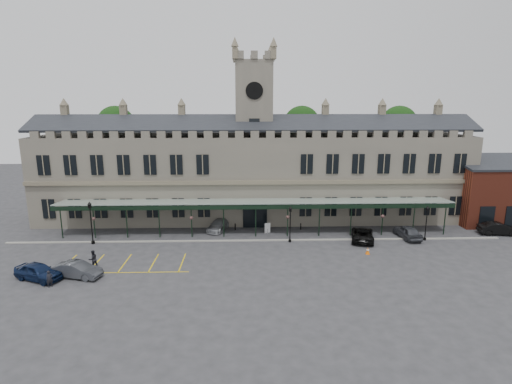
{
  "coord_description": "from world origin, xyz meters",
  "views": [
    {
      "loc": [
        -1.37,
        -40.59,
        16.48
      ],
      "look_at": [
        0.0,
        6.0,
        6.0
      ],
      "focal_mm": 28.0,
      "sensor_mm": 36.0,
      "label": 1
    }
  ],
  "objects_px": {
    "car_left_a": "(38,272)",
    "station_building": "(254,174)",
    "lamp_post_mid": "(290,221)",
    "person_a": "(50,279)",
    "lamp_post_left": "(91,219)",
    "person_b": "(93,259)",
    "car_taxi": "(219,225)",
    "sign_board": "(267,228)",
    "traffic_cone": "(368,251)",
    "clock_tower": "(254,127)",
    "car_right_b": "(498,229)",
    "lamp_post_right": "(426,220)",
    "car_left_b": "(77,270)",
    "car_van": "(362,234)",
    "car_right_a": "(407,232)"
  },
  "relations": [
    {
      "from": "car_left_b",
      "to": "car_right_a",
      "type": "distance_m",
      "value": 37.77
    },
    {
      "from": "person_a",
      "to": "lamp_post_left",
      "type": "bearing_deg",
      "value": 49.69
    },
    {
      "from": "clock_tower",
      "to": "car_van",
      "type": "distance_m",
      "value": 20.84
    },
    {
      "from": "sign_board",
      "to": "person_b",
      "type": "xyz_separation_m",
      "value": [
        -18.38,
        -10.67,
        0.3
      ]
    },
    {
      "from": "car_right_b",
      "to": "station_building",
      "type": "bearing_deg",
      "value": 80.79
    },
    {
      "from": "car_right_a",
      "to": "car_right_b",
      "type": "height_order",
      "value": "car_right_a"
    },
    {
      "from": "station_building",
      "to": "traffic_cone",
      "type": "relative_size",
      "value": 80.59
    },
    {
      "from": "traffic_cone",
      "to": "person_b",
      "type": "bearing_deg",
      "value": -174.27
    },
    {
      "from": "car_left_b",
      "to": "car_van",
      "type": "bearing_deg",
      "value": -58.04
    },
    {
      "from": "car_left_a",
      "to": "car_right_a",
      "type": "distance_m",
      "value": 41.25
    },
    {
      "from": "traffic_cone",
      "to": "car_taxi",
      "type": "height_order",
      "value": "car_taxi"
    },
    {
      "from": "car_van",
      "to": "car_right_a",
      "type": "relative_size",
      "value": 1.15
    },
    {
      "from": "lamp_post_right",
      "to": "sign_board",
      "type": "bearing_deg",
      "value": 169.94
    },
    {
      "from": "person_b",
      "to": "car_taxi",
      "type": "bearing_deg",
      "value": -176.9
    },
    {
      "from": "clock_tower",
      "to": "sign_board",
      "type": "bearing_deg",
      "value": -78.14
    },
    {
      "from": "car_left_a",
      "to": "station_building",
      "type": "bearing_deg",
      "value": -21.99
    },
    {
      "from": "lamp_post_right",
      "to": "station_building",
      "type": "bearing_deg",
      "value": 152.54
    },
    {
      "from": "station_building",
      "to": "car_taxi",
      "type": "relative_size",
      "value": 12.6
    },
    {
      "from": "clock_tower",
      "to": "car_left_b",
      "type": "xyz_separation_m",
      "value": [
        -17.5,
        -20.36,
        -12.34
      ]
    },
    {
      "from": "clock_tower",
      "to": "car_right_b",
      "type": "relative_size",
      "value": 5.15
    },
    {
      "from": "lamp_post_mid",
      "to": "car_right_b",
      "type": "height_order",
      "value": "lamp_post_mid"
    },
    {
      "from": "lamp_post_left",
      "to": "traffic_cone",
      "type": "relative_size",
      "value": 6.97
    },
    {
      "from": "traffic_cone",
      "to": "car_van",
      "type": "distance_m",
      "value": 4.64
    },
    {
      "from": "car_left_b",
      "to": "traffic_cone",
      "type": "bearing_deg",
      "value": -65.9
    },
    {
      "from": "clock_tower",
      "to": "lamp_post_mid",
      "type": "relative_size",
      "value": 5.55
    },
    {
      "from": "car_right_a",
      "to": "car_right_b",
      "type": "distance_m",
      "value": 12.18
    },
    {
      "from": "person_b",
      "to": "station_building",
      "type": "bearing_deg",
      "value": -174.93
    },
    {
      "from": "lamp_post_mid",
      "to": "person_b",
      "type": "distance_m",
      "value": 22.14
    },
    {
      "from": "sign_board",
      "to": "car_right_b",
      "type": "bearing_deg",
      "value": -22.23
    },
    {
      "from": "traffic_cone",
      "to": "station_building",
      "type": "bearing_deg",
      "value": 129.13
    },
    {
      "from": "lamp_post_mid",
      "to": "car_taxi",
      "type": "height_order",
      "value": "lamp_post_mid"
    },
    {
      "from": "sign_board",
      "to": "car_left_a",
      "type": "relative_size",
      "value": 0.27
    },
    {
      "from": "lamp_post_left",
      "to": "car_taxi",
      "type": "xyz_separation_m",
      "value": [
        14.67,
        4.8,
        -2.38
      ]
    },
    {
      "from": "traffic_cone",
      "to": "car_left_a",
      "type": "xyz_separation_m",
      "value": [
        -33.28,
        -5.6,
        0.45
      ]
    },
    {
      "from": "lamp_post_left",
      "to": "person_b",
      "type": "height_order",
      "value": "lamp_post_left"
    },
    {
      "from": "person_a",
      "to": "person_b",
      "type": "relative_size",
      "value": 0.84
    },
    {
      "from": "car_left_b",
      "to": "car_taxi",
      "type": "relative_size",
      "value": 0.98
    },
    {
      "from": "lamp_post_mid",
      "to": "sign_board",
      "type": "bearing_deg",
      "value": 125.43
    },
    {
      "from": "lamp_post_left",
      "to": "car_left_b",
      "type": "xyz_separation_m",
      "value": [
        2.01,
        -9.44,
        -2.3
      ]
    },
    {
      "from": "station_building",
      "to": "clock_tower",
      "type": "bearing_deg",
      "value": 90.0
    },
    {
      "from": "person_a",
      "to": "person_b",
      "type": "bearing_deg",
      "value": 18.86
    },
    {
      "from": "car_left_b",
      "to": "car_left_a",
      "type": "bearing_deg",
      "value": 111.22
    },
    {
      "from": "traffic_cone",
      "to": "person_b",
      "type": "relative_size",
      "value": 0.4
    },
    {
      "from": "lamp_post_left",
      "to": "car_right_b",
      "type": "xyz_separation_m",
      "value": [
        50.47,
        1.92,
        -2.28
      ]
    },
    {
      "from": "clock_tower",
      "to": "lamp_post_right",
      "type": "bearing_deg",
      "value": -27.64
    },
    {
      "from": "lamp_post_left",
      "to": "person_a",
      "type": "relative_size",
      "value": 3.32
    },
    {
      "from": "lamp_post_left",
      "to": "sign_board",
      "type": "height_order",
      "value": "lamp_post_left"
    },
    {
      "from": "lamp_post_mid",
      "to": "person_a",
      "type": "distance_m",
      "value": 25.98
    },
    {
      "from": "station_building",
      "to": "lamp_post_mid",
      "type": "xyz_separation_m",
      "value": [
        4.07,
        -10.88,
        -3.82
      ]
    },
    {
      "from": "car_left_b",
      "to": "lamp_post_mid",
      "type": "bearing_deg",
      "value": -52.23
    }
  ]
}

